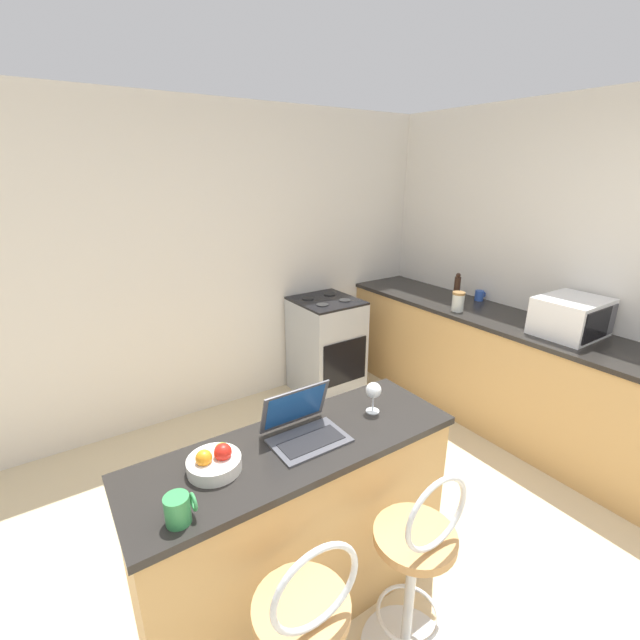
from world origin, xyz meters
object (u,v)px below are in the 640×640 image
(laptop, at_px, (303,425))
(microwave, at_px, (571,317))
(mug_blue, at_px, (479,295))
(fruit_bowl, at_px, (215,462))
(storage_jar, at_px, (458,301))
(bar_stool_far, at_px, (415,574))
(mug_green, at_px, (178,509))
(wine_glass_short, at_px, (373,391))
(stove_range, at_px, (326,347))
(pepper_mill, at_px, (457,288))

(laptop, height_order, microwave, microwave)
(microwave, bearing_deg, mug_blue, 77.84)
(fruit_bowl, xyz_separation_m, storage_jar, (2.45, 0.81, 0.04))
(bar_stool_far, relative_size, mug_blue, 10.59)
(bar_stool_far, relative_size, microwave, 2.13)
(bar_stool_far, xyz_separation_m, microwave, (2.05, 0.52, 0.60))
(mug_green, xyz_separation_m, wine_glass_short, (1.00, 0.17, 0.06))
(mug_green, relative_size, storage_jar, 0.63)
(storage_jar, bearing_deg, microwave, -74.45)
(stove_range, xyz_separation_m, wine_glass_short, (-0.91, -1.72, 0.58))
(microwave, height_order, mug_blue, microwave)
(fruit_bowl, distance_m, storage_jar, 2.58)
(bar_stool_far, relative_size, fruit_bowl, 4.73)
(mug_blue, xyz_separation_m, wine_glass_short, (-2.07, -0.93, 0.07))
(bar_stool_far, distance_m, stove_range, 2.48)
(microwave, height_order, wine_glass_short, microwave)
(laptop, distance_m, microwave, 2.27)
(wine_glass_short, bearing_deg, storage_jar, 26.73)
(laptop, bearing_deg, mug_blue, 20.28)
(bar_stool_far, height_order, microwave, microwave)
(mug_blue, bearing_deg, storage_jar, -167.05)
(bar_stool_far, relative_size, laptop, 3.06)
(mug_green, height_order, wine_glass_short, wine_glass_short)
(bar_stool_far, distance_m, fruit_bowl, 0.96)
(laptop, relative_size, wine_glass_short, 2.10)
(stove_range, height_order, fruit_bowl, fruit_bowl)
(bar_stool_far, relative_size, wine_glass_short, 6.43)
(mug_blue, distance_m, wine_glass_short, 2.26)
(stove_range, distance_m, mug_blue, 1.50)
(stove_range, distance_m, pepper_mill, 1.32)
(laptop, distance_m, wine_glass_short, 0.40)
(fruit_bowl, distance_m, mug_blue, 3.01)
(pepper_mill, bearing_deg, storage_jar, -138.30)
(microwave, bearing_deg, wine_glass_short, -179.53)
(stove_range, bearing_deg, microwave, -60.57)
(storage_jar, xyz_separation_m, wine_glass_short, (-1.64, -0.83, 0.03))
(laptop, relative_size, pepper_mill, 1.28)
(mug_green, xyz_separation_m, pepper_mill, (2.88, 1.21, 0.07))
(laptop, distance_m, fruit_bowl, 0.41)
(pepper_mill, distance_m, mug_blue, 0.23)
(mug_green, xyz_separation_m, fruit_bowl, (0.20, 0.19, -0.01))
(stove_range, bearing_deg, mug_blue, -34.47)
(laptop, bearing_deg, microwave, -0.03)
(storage_jar, bearing_deg, pepper_mill, 41.70)
(fruit_bowl, xyz_separation_m, mug_blue, (2.87, 0.91, 0.01))
(laptop, bearing_deg, mug_green, -162.70)
(mug_green, bearing_deg, bar_stool_far, -21.89)
(microwave, relative_size, fruit_bowl, 2.22)
(stove_range, distance_m, mug_green, 2.74)
(laptop, height_order, fruit_bowl, laptop)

